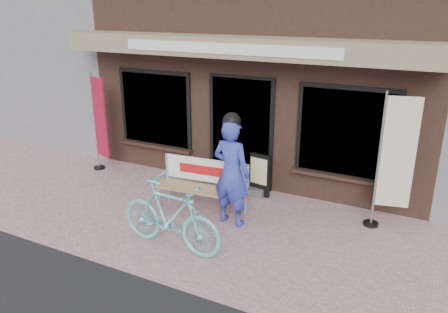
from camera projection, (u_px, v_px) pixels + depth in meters
The scene contains 9 objects.
ground at pixel (189, 227), 7.16m from camera, with size 70.00×70.00×0.00m, color #C2949C.
storefront at pixel (295, 25), 10.35m from camera, with size 7.00×6.77×6.00m.
neighbor_left_near at pixel (53, 12), 14.37m from camera, with size 10.00×7.00×6.40m, color slate.
bench at pixel (203, 181), 7.61m from camera, with size 1.71×0.58×0.91m.
person at pixel (231, 171), 7.00m from camera, with size 0.69×0.49×1.89m.
bicycle at pixel (170, 216), 6.37m from camera, with size 0.49×1.74×1.04m, color #61BDBB.
nobori_red at pixel (99, 122), 9.18m from camera, with size 0.63×0.34×2.13m.
nobori_cream at pixel (394, 160), 6.78m from camera, with size 0.67×0.30×2.24m.
menu_stand at pixel (260, 175), 8.20m from camera, with size 0.42×0.15×0.83m.
Camera 1 is at (3.40, -5.43, 3.45)m, focal length 35.00 mm.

